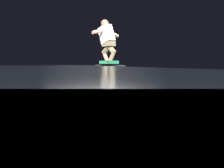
{
  "coord_description": "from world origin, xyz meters",
  "views": [
    {
      "loc": [
        -4.16,
        3.16,
        1.57
      ],
      "look_at": [
        -0.59,
        0.1,
        1.05
      ],
      "focal_mm": 30.18,
      "sensor_mm": 36.0,
      "label": 1
    }
  ],
  "objects_px": {
    "person_sitting_on_ledge": "(110,98)",
    "skateboard": "(109,67)",
    "picnic_table_back": "(75,89)",
    "skater_airborne": "(107,39)",
    "trash_bin": "(156,123)",
    "kicker_ramp": "(66,109)",
    "ledge_box_main": "(110,112)"
  },
  "relations": [
    {
      "from": "person_sitting_on_ledge",
      "to": "skateboard",
      "type": "relative_size",
      "value": 1.24
    },
    {
      "from": "picnic_table_back",
      "to": "skater_airborne",
      "type": "bearing_deg",
      "value": 165.53
    },
    {
      "from": "picnic_table_back",
      "to": "trash_bin",
      "type": "bearing_deg",
      "value": 166.95
    },
    {
      "from": "skateboard",
      "to": "trash_bin",
      "type": "bearing_deg",
      "value": 168.97
    },
    {
      "from": "kicker_ramp",
      "to": "picnic_table_back",
      "type": "bearing_deg",
      "value": -39.99
    },
    {
      "from": "skateboard",
      "to": "trash_bin",
      "type": "relative_size",
      "value": 1.04
    },
    {
      "from": "person_sitting_on_ledge",
      "to": "kicker_ramp",
      "type": "distance_m",
      "value": 2.18
    },
    {
      "from": "skateboard",
      "to": "picnic_table_back",
      "type": "distance_m",
      "value": 3.41
    },
    {
      "from": "person_sitting_on_ledge",
      "to": "kicker_ramp",
      "type": "xyz_separation_m",
      "value": [
        2.08,
        0.14,
        -0.64
      ]
    },
    {
      "from": "trash_bin",
      "to": "picnic_table_back",
      "type": "bearing_deg",
      "value": -13.05
    },
    {
      "from": "ledge_box_main",
      "to": "trash_bin",
      "type": "height_order",
      "value": "trash_bin"
    },
    {
      "from": "skateboard",
      "to": "skater_airborne",
      "type": "relative_size",
      "value": 0.92
    },
    {
      "from": "person_sitting_on_ledge",
      "to": "skateboard",
      "type": "xyz_separation_m",
      "value": [
        0.18,
        -0.12,
        0.77
      ]
    },
    {
      "from": "ledge_box_main",
      "to": "picnic_table_back",
      "type": "distance_m",
      "value": 3.06
    },
    {
      "from": "trash_bin",
      "to": "skateboard",
      "type": "bearing_deg",
      "value": -11.03
    },
    {
      "from": "person_sitting_on_ledge",
      "to": "trash_bin",
      "type": "relative_size",
      "value": 1.29
    },
    {
      "from": "ledge_box_main",
      "to": "person_sitting_on_ledge",
      "type": "height_order",
      "value": "person_sitting_on_ledge"
    },
    {
      "from": "skateboard",
      "to": "person_sitting_on_ledge",
      "type": "bearing_deg",
      "value": 145.91
    },
    {
      "from": "skater_airborne",
      "to": "ledge_box_main",
      "type": "bearing_deg",
      "value": -57.13
    },
    {
      "from": "skater_airborne",
      "to": "picnic_table_back",
      "type": "height_order",
      "value": "skater_airborne"
    },
    {
      "from": "skater_airborne",
      "to": "person_sitting_on_ledge",
      "type": "bearing_deg",
      "value": 153.67
    },
    {
      "from": "person_sitting_on_ledge",
      "to": "skater_airborne",
      "type": "xyz_separation_m",
      "value": [
        0.23,
        -0.12,
        1.46
      ]
    },
    {
      "from": "person_sitting_on_ledge",
      "to": "picnic_table_back",
      "type": "relative_size",
      "value": 0.73
    },
    {
      "from": "skater_airborne",
      "to": "picnic_table_back",
      "type": "relative_size",
      "value": 0.64
    },
    {
      "from": "ledge_box_main",
      "to": "trash_bin",
      "type": "relative_size",
      "value": 1.67
    },
    {
      "from": "ledge_box_main",
      "to": "skateboard",
      "type": "bearing_deg",
      "value": 133.71
    },
    {
      "from": "person_sitting_on_ledge",
      "to": "trash_bin",
      "type": "bearing_deg",
      "value": 172.01
    },
    {
      "from": "skater_airborne",
      "to": "picnic_table_back",
      "type": "bearing_deg",
      "value": -14.47
    },
    {
      "from": "kicker_ramp",
      "to": "trash_bin",
      "type": "bearing_deg",
      "value": 178.8
    },
    {
      "from": "skater_airborne",
      "to": "picnic_table_back",
      "type": "xyz_separation_m",
      "value": [
        3.11,
        -0.8,
        -1.67
      ]
    },
    {
      "from": "ledge_box_main",
      "to": "picnic_table_back",
      "type": "xyz_separation_m",
      "value": [
        2.98,
        -0.61,
        0.28
      ]
    },
    {
      "from": "skateboard",
      "to": "skater_airborne",
      "type": "distance_m",
      "value": 0.69
    }
  ]
}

